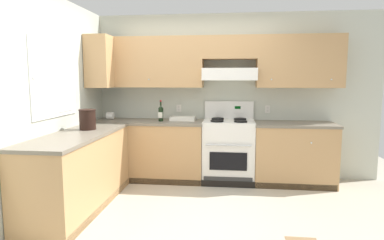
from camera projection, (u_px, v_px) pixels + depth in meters
ground_plane at (182, 212)px, 3.84m from camera, size 7.04×7.04×0.00m
wall_back at (222, 83)px, 5.11m from camera, size 4.68×0.57×2.55m
wall_left at (58, 95)px, 4.08m from camera, size 0.47×4.00×2.55m
counter_back_run at (206, 152)px, 4.99m from camera, size 3.60×0.65×0.91m
counter_left_run at (79, 171)px, 3.92m from camera, size 0.63×1.91×0.91m
stove at (228, 150)px, 4.95m from camera, size 0.76×0.62×1.20m
wine_bottle at (161, 113)px, 4.97m from camera, size 0.07×0.08×0.32m
bowl at (183, 119)px, 5.06m from camera, size 0.38×0.22×0.06m
bucket at (88, 119)px, 4.14m from camera, size 0.22×0.22×0.26m
paper_towel_roll at (110, 116)px, 5.21m from camera, size 0.11×0.11×0.11m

